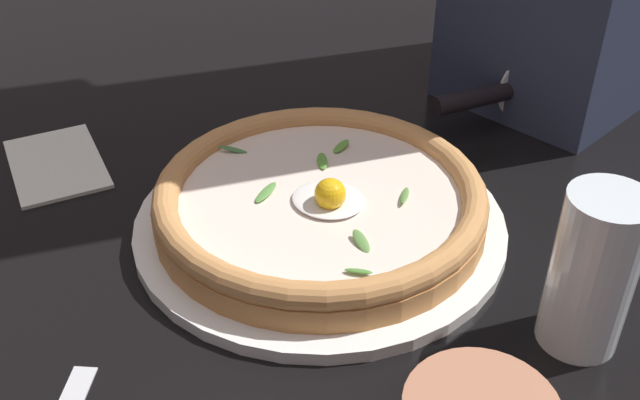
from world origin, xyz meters
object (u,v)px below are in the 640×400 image
pizza (320,200)px  pizza_cutter (492,94)px  drinking_glass (590,282)px  folded_napkin (56,162)px

pizza → pizza_cutter: pizza_cutter is taller
drinking_glass → folded_napkin: bearing=-175.9°
pizza_cutter → folded_napkin: pizza_cutter is taller
pizza → drinking_glass: 0.24m
pizza → pizza_cutter: bearing=76.9°
pizza → folded_napkin: size_ratio=2.16×
drinking_glass → folded_napkin: drinking_glass is taller
pizza_cutter → pizza: bearing=-103.1°
pizza_cutter → drinking_glass: size_ratio=1.10×
pizza_cutter → folded_napkin: size_ratio=1.04×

